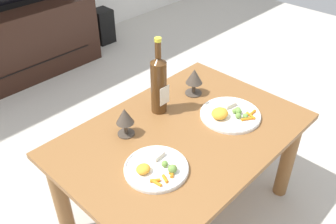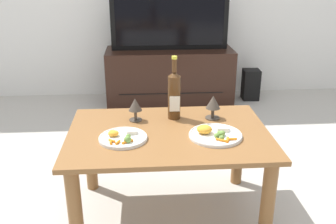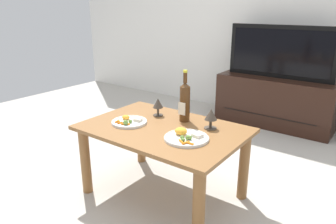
{
  "view_description": "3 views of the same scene",
  "coord_description": "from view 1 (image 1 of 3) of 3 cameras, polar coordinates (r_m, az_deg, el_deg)",
  "views": [
    {
      "loc": [
        -0.91,
        -0.78,
        1.49
      ],
      "look_at": [
        -0.03,
        0.06,
        0.61
      ],
      "focal_mm": 38.63,
      "sensor_mm": 36.0,
      "label": 1
    },
    {
      "loc": [
        -0.13,
        -1.82,
        1.36
      ],
      "look_at": [
        0.0,
        0.09,
        0.59
      ],
      "focal_mm": 40.62,
      "sensor_mm": 36.0,
      "label": 2
    },
    {
      "loc": [
        1.19,
        -1.56,
        1.28
      ],
      "look_at": [
        -0.01,
        0.06,
        0.6
      ],
      "focal_mm": 33.75,
      "sensor_mm": 36.0,
      "label": 3
    }
  ],
  "objects": [
    {
      "name": "ground_plane",
      "position": [
        1.91,
        1.98,
        -15.29
      ],
      "size": [
        6.4,
        6.4,
        0.0
      ],
      "primitive_type": "plane",
      "color": "#B7B2A8"
    },
    {
      "name": "dining_table",
      "position": [
        1.61,
        2.28,
        -5.95
      ],
      "size": [
        1.06,
        0.73,
        0.51
      ],
      "color": "brown",
      "rests_on": "ground_plane"
    },
    {
      "name": "tv_stand",
      "position": [
        3.11,
        -22.88,
        9.93
      ],
      "size": [
        1.25,
        0.47,
        0.54
      ],
      "color": "black",
      "rests_on": "ground_plane"
    },
    {
      "name": "floor_speaker",
      "position": [
        3.54,
        -10.25,
        13.2
      ],
      "size": [
        0.17,
        0.17,
        0.32
      ],
      "primitive_type": "cube",
      "rotation": [
        0.0,
        0.0,
        -0.03
      ],
      "color": "black",
      "rests_on": "ground_plane"
    },
    {
      "name": "wine_bottle",
      "position": [
        1.59,
        -1.48,
        4.58
      ],
      "size": [
        0.07,
        0.07,
        0.36
      ],
      "color": "#4C2D14",
      "rests_on": "dining_table"
    },
    {
      "name": "goblet_left",
      "position": [
        1.49,
        -6.83,
        -0.87
      ],
      "size": [
        0.08,
        0.08,
        0.13
      ],
      "color": "#473D33",
      "rests_on": "dining_table"
    },
    {
      "name": "goblet_right",
      "position": [
        1.75,
        4.15,
        5.41
      ],
      "size": [
        0.08,
        0.08,
        0.14
      ],
      "color": "#473D33",
      "rests_on": "dining_table"
    },
    {
      "name": "dinner_plate_left",
      "position": [
        1.37,
        -1.81,
        -8.8
      ],
      "size": [
        0.25,
        0.25,
        0.05
      ],
      "color": "white",
      "rests_on": "dining_table"
    },
    {
      "name": "dinner_plate_right",
      "position": [
        1.65,
        9.69,
        -0.3
      ],
      "size": [
        0.27,
        0.27,
        0.06
      ],
      "color": "white",
      "rests_on": "dining_table"
    }
  ]
}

